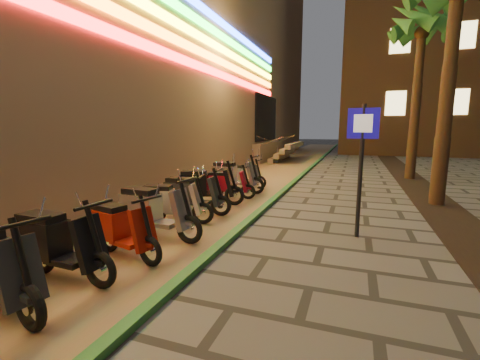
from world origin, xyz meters
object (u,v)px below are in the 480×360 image
at_px(scooter_4, 56,243).
at_px(scooter_11, 232,176).
at_px(pedestrian_sign, 362,153).
at_px(scooter_7, 169,202).
at_px(scooter_12, 241,175).
at_px(scooter_6, 152,211).
at_px(scooter_5, 119,228).
at_px(scooter_9, 204,186).
at_px(scooter_8, 190,194).
at_px(scooter_10, 225,184).

bearing_deg(scooter_4, scooter_11, 92.13).
relative_size(pedestrian_sign, scooter_7, 1.61).
bearing_deg(pedestrian_sign, scooter_11, 147.07).
xyz_separation_m(scooter_4, scooter_12, (0.11, 7.66, -0.06)).
distance_m(pedestrian_sign, scooter_6, 4.26).
height_order(pedestrian_sign, scooter_5, pedestrian_sign).
distance_m(pedestrian_sign, scooter_9, 4.47).
bearing_deg(scooter_12, scooter_7, -90.27).
bearing_deg(scooter_6, scooter_8, 99.54).
bearing_deg(scooter_9, scooter_5, -103.16).
relative_size(scooter_6, scooter_8, 1.06).
distance_m(scooter_5, scooter_7, 1.95).
relative_size(scooter_4, scooter_10, 1.15).
bearing_deg(scooter_6, pedestrian_sign, 24.86).
bearing_deg(scooter_9, pedestrian_sign, -36.01).
bearing_deg(scooter_4, scooter_5, 76.11).
relative_size(pedestrian_sign, scooter_4, 1.51).
relative_size(scooter_4, scooter_5, 1.08).
bearing_deg(scooter_7, scooter_11, 75.06).
height_order(scooter_4, scooter_12, scooter_4).
bearing_deg(scooter_12, scooter_5, -88.13).
distance_m(pedestrian_sign, scooter_7, 4.26).
bearing_deg(pedestrian_sign, scooter_5, -140.44).
bearing_deg(scooter_6, scooter_12, 96.16).
bearing_deg(scooter_4, scooter_8, 91.22).
relative_size(scooter_4, scooter_8, 1.01).
distance_m(scooter_9, scooter_11, 2.01).
xyz_separation_m(scooter_4, scooter_6, (0.28, 1.95, 0.02)).
bearing_deg(scooter_11, scooter_4, -87.24).
distance_m(pedestrian_sign, scooter_12, 5.99).
bearing_deg(scooter_9, scooter_8, -102.12).
bearing_deg(scooter_11, scooter_8, -86.10).
bearing_deg(scooter_6, scooter_10, 94.77).
xyz_separation_m(scooter_7, scooter_8, (0.05, 0.88, 0.02)).
distance_m(pedestrian_sign, scooter_4, 5.46).
distance_m(scooter_5, scooter_9, 3.82).
bearing_deg(scooter_9, scooter_12, 71.21).
bearing_deg(scooter_8, pedestrian_sign, -12.45).
height_order(scooter_5, scooter_8, scooter_8).
relative_size(scooter_4, scooter_9, 0.97).
xyz_separation_m(scooter_5, scooter_11, (-0.19, 5.82, 0.07)).
height_order(scooter_7, scooter_12, scooter_7).
relative_size(scooter_6, scooter_7, 1.11).
relative_size(scooter_5, scooter_6, 0.89).
height_order(pedestrian_sign, scooter_4, pedestrian_sign).
height_order(scooter_9, scooter_11, scooter_11).
bearing_deg(scooter_7, scooter_10, 71.70).
distance_m(scooter_4, scooter_11, 6.79).
distance_m(scooter_9, scooter_12, 2.88).
relative_size(scooter_8, scooter_9, 0.96).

